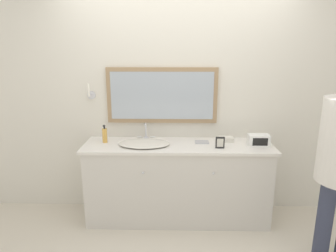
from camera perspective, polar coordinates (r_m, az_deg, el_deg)
ground_plane at (r=3.28m, az=1.86°, el=-19.73°), size 14.00×14.00×0.00m
wall_back at (r=3.36m, az=1.86°, el=4.80°), size 8.00×0.18×2.55m
vanity_counter at (r=3.33m, az=1.87°, el=-10.58°), size 2.00×0.55×0.86m
sink_basin at (r=3.16m, az=-4.53°, el=-3.25°), size 0.54×0.40×0.19m
soap_bottle at (r=3.28m, az=-11.96°, el=-1.72°), size 0.05×0.05×0.19m
appliance_box at (r=3.25m, az=16.89°, el=-2.61°), size 0.21×0.12×0.12m
picture_frame at (r=3.07m, az=9.89°, el=-3.14°), size 0.09×0.01×0.12m
hand_towel_near_sink at (r=3.32m, az=10.91°, el=-2.48°), size 0.16×0.11×0.05m
metal_tray at (r=3.25m, az=6.47°, el=-3.05°), size 0.15×0.11×0.01m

